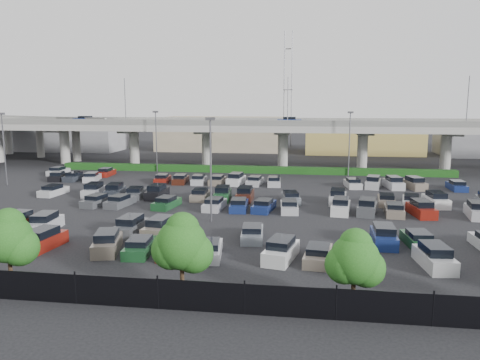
% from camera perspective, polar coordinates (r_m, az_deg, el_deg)
% --- Properties ---
extents(ground, '(280.00, 280.00, 0.00)m').
position_cam_1_polar(ground, '(54.40, -1.83, -2.98)').
color(ground, black).
extents(overpass, '(150.00, 13.00, 15.80)m').
position_cam_1_polar(overpass, '(84.99, 1.74, 6.25)').
color(overpass, gray).
rests_on(overpass, ground).
extents(on_ramp, '(50.93, 30.13, 8.80)m').
position_cam_1_polar(on_ramp, '(113.48, -24.75, 6.14)').
color(on_ramp, gray).
rests_on(on_ramp, ground).
extents(hedge, '(66.00, 1.60, 1.10)m').
position_cam_1_polar(hedge, '(78.67, 1.31, 1.29)').
color(hedge, '#163D12').
rests_on(hedge, ground).
extents(fence, '(70.00, 0.10, 2.00)m').
position_cam_1_polar(fence, '(28.18, -12.07, -13.30)').
color(fence, black).
rests_on(fence, ground).
extents(tree_row, '(65.07, 3.66, 5.94)m').
position_cam_1_polar(tree_row, '(28.37, -9.78, -7.45)').
color(tree_row, '#332316').
rests_on(tree_row, ground).
extents(parked_cars, '(63.05, 41.60, 1.67)m').
position_cam_1_polar(parked_cars, '(50.66, -2.28, -3.19)').
color(parked_cars, slate).
rests_on(parked_cars, ground).
extents(light_poles, '(66.90, 48.38, 10.30)m').
position_cam_1_polar(light_poles, '(56.20, -5.66, 3.82)').
color(light_poles, '#535358').
rests_on(light_poles, ground).
extents(distant_buildings, '(138.00, 24.00, 9.00)m').
position_cam_1_polar(distant_buildings, '(114.46, 9.72, 5.32)').
color(distant_buildings, slate).
rests_on(distant_buildings, ground).
extents(comm_tower, '(2.40, 2.40, 30.00)m').
position_cam_1_polar(comm_tower, '(126.49, 5.86, 11.17)').
color(comm_tower, '#535358').
rests_on(comm_tower, ground).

